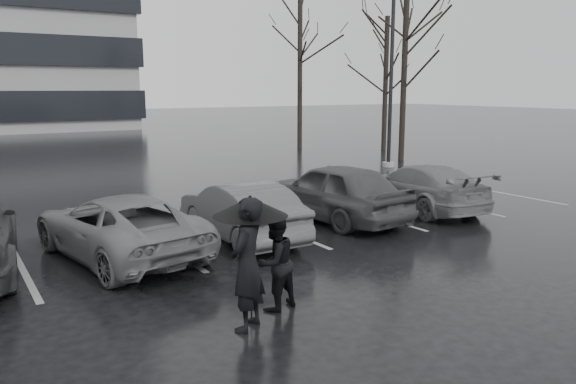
% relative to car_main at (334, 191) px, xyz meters
% --- Properties ---
extents(ground, '(160.00, 160.00, 0.00)m').
position_rel_car_main_xyz_m(ground, '(-2.23, -2.11, -0.74)').
color(ground, black).
rests_on(ground, ground).
extents(car_main, '(2.12, 4.49, 1.48)m').
position_rel_car_main_xyz_m(car_main, '(0.00, 0.00, 0.00)').
color(car_main, black).
rests_on(car_main, ground).
extents(car_west_a, '(1.35, 3.88, 1.28)m').
position_rel_car_main_xyz_m(car_west_a, '(-2.82, -0.36, -0.10)').
color(car_west_a, '#313133').
rests_on(car_west_a, ground).
extents(car_west_b, '(2.79, 4.77, 1.25)m').
position_rel_car_main_xyz_m(car_west_b, '(-5.46, -0.26, -0.12)').
color(car_west_b, '#505052').
rests_on(car_west_b, ground).
extents(car_east, '(2.23, 4.49, 1.25)m').
position_rel_car_main_xyz_m(car_east, '(2.75, -0.24, -0.12)').
color(car_east, '#505052').
rests_on(car_east, ground).
extents(pedestrian_left, '(0.81, 0.77, 1.86)m').
position_rel_car_main_xyz_m(pedestrian_left, '(-4.92, -4.61, 0.19)').
color(pedestrian_left, black).
rests_on(pedestrian_left, ground).
extents(pedestrian_right, '(0.82, 0.70, 1.46)m').
position_rel_car_main_xyz_m(pedestrian_right, '(-4.24, -4.20, -0.01)').
color(pedestrian_right, black).
rests_on(pedestrian_right, ground).
extents(umbrella, '(1.07, 1.07, 1.82)m').
position_rel_car_main_xyz_m(umbrella, '(-4.70, -4.32, 0.92)').
color(umbrella, black).
rests_on(umbrella, ground).
extents(lamp_post, '(0.49, 0.49, 9.04)m').
position_rel_car_main_xyz_m(lamp_post, '(7.85, 6.63, 3.40)').
color(lamp_post, '#969698').
rests_on(lamp_post, ground).
extents(stall_stripes, '(19.72, 5.00, 0.00)m').
position_rel_car_main_xyz_m(stall_stripes, '(-3.03, 0.39, -0.74)').
color(stall_stripes, '#9A9A9D').
rests_on(stall_stripes, ground).
extents(tree_east, '(0.26, 0.26, 8.00)m').
position_rel_car_main_xyz_m(tree_east, '(9.77, 7.89, 3.26)').
color(tree_east, black).
rests_on(tree_east, ground).
extents(tree_ne, '(0.26, 0.26, 7.00)m').
position_rel_car_main_xyz_m(tree_ne, '(12.27, 11.89, 2.76)').
color(tree_ne, black).
rests_on(tree_ne, ground).
extents(tree_north, '(0.26, 0.26, 8.50)m').
position_rel_car_main_xyz_m(tree_north, '(8.77, 14.89, 3.51)').
color(tree_north, black).
rests_on(tree_north, ground).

